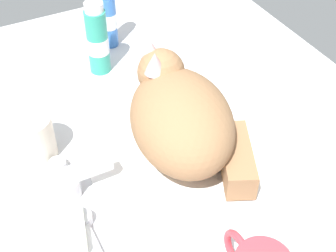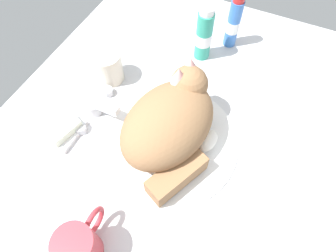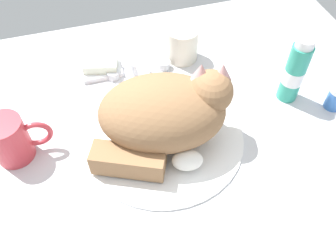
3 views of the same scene
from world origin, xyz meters
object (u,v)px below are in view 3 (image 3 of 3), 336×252
object	(u,v)px
faucet	(140,68)
coffee_mug	(11,139)
soap_bar	(100,64)
cat	(167,113)
toothpaste_bottle	(295,72)
rinse_cup	(182,44)

from	to	relation	value
faucet	coffee_mug	world-z (taller)	coffee_mug
soap_bar	faucet	bearing A→B (deg)	-24.84
faucet	soap_bar	xyz separation A→B (cm)	(-8.20, 3.80, 0.01)
faucet	soap_bar	distance (cm)	9.04
cat	toothpaste_bottle	distance (cm)	28.31
toothpaste_bottle	coffee_mug	bearing A→B (deg)	179.23
rinse_cup	soap_bar	distance (cm)	19.29
faucet	coffee_mug	distance (cm)	31.01
coffee_mug	soap_bar	size ratio (longest dim) A/B	1.52
rinse_cup	soap_bar	bearing A→B (deg)	178.49
faucet	rinse_cup	distance (cm)	11.62
cat	toothpaste_bottle	bearing A→B (deg)	7.46
cat	rinse_cup	size ratio (longest dim) A/B	3.55
faucet	toothpaste_bottle	size ratio (longest dim) A/B	0.97
coffee_mug	soap_bar	world-z (taller)	coffee_mug
faucet	coffee_mug	size ratio (longest dim) A/B	1.31
coffee_mug	faucet	bearing A→B (deg)	28.10
cat	coffee_mug	world-z (taller)	cat
rinse_cup	toothpaste_bottle	distance (cm)	25.92
cat	toothpaste_bottle	world-z (taller)	cat
faucet	rinse_cup	size ratio (longest dim) A/B	1.85
faucet	cat	size ratio (longest dim) A/B	0.52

